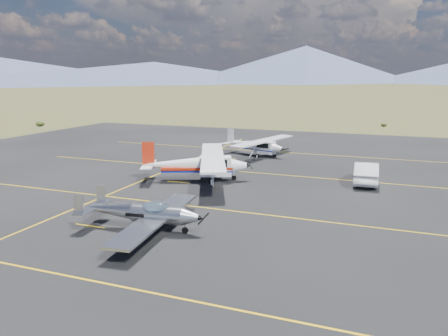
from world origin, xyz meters
The scene contains 6 objects.
ground centered at (0.00, 0.00, 0.00)m, with size 1600.00×1600.00×0.00m, color #383D1C.
apron centered at (0.00, 7.00, 0.00)m, with size 72.00×72.00×0.02m, color black.
aircraft_low_wing centered at (0.22, -2.93, 0.97)m, with size 6.75×9.37×2.03m.
aircraft_cessna centered at (-1.86, 8.53, 1.41)m, with size 9.04×12.16×3.17m.
aircraft_plain centered at (-0.90, 21.12, 1.16)m, with size 6.85×10.28×2.61m.
sedan centered at (10.84, 12.54, 0.85)m, with size 1.78×5.11×1.68m, color silver.
Camera 1 is at (12.44, -22.55, 8.31)m, focal length 35.00 mm.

